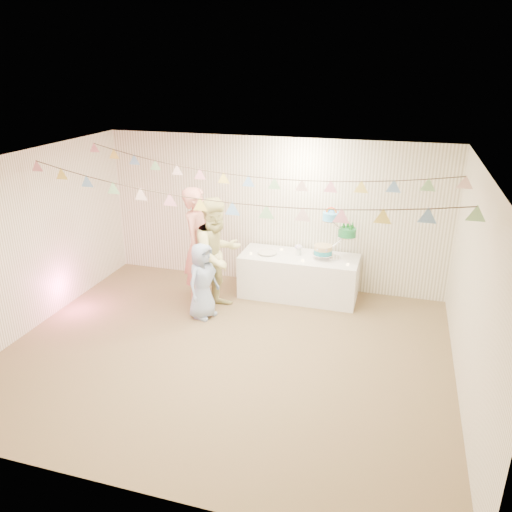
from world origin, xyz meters
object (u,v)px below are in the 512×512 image
(table, at_px, (299,276))
(person_adult_b, at_px, (217,255))
(cake_stand, at_px, (334,234))
(person_child, at_px, (203,281))
(person_adult_a, at_px, (199,246))

(table, distance_m, person_adult_b, 1.51)
(table, height_order, person_adult_b, person_adult_b)
(cake_stand, height_order, person_child, cake_stand)
(person_child, bearing_deg, person_adult_b, -2.58)
(cake_stand, relative_size, person_adult_a, 0.42)
(person_adult_b, xyz_separation_m, person_child, (-0.13, -0.33, -0.31))
(table, relative_size, cake_stand, 2.41)
(person_child, bearing_deg, table, -29.94)
(table, relative_size, person_adult_a, 1.01)
(person_adult_a, bearing_deg, person_child, -154.00)
(person_adult_b, height_order, person_child, person_adult_b)
(person_adult_b, relative_size, person_child, 1.52)
(person_adult_a, relative_size, person_child, 1.59)
(person_adult_b, bearing_deg, table, -25.02)
(cake_stand, height_order, person_adult_a, person_adult_a)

